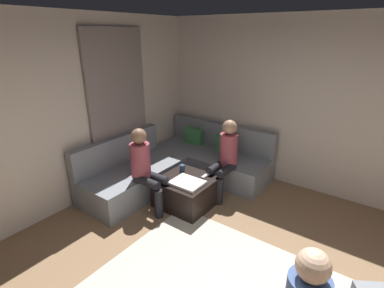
# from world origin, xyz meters

# --- Properties ---
(wall_back) EXTENTS (6.00, 0.12, 2.70)m
(wall_back) POSITION_xyz_m (0.00, 2.94, 1.35)
(wall_back) COLOR beige
(wall_back) RESTS_ON ground_plane
(wall_left) EXTENTS (0.12, 6.00, 2.70)m
(wall_left) POSITION_xyz_m (-2.94, 0.00, 1.35)
(wall_left) COLOR beige
(wall_left) RESTS_ON ground_plane
(curtain_panel) EXTENTS (0.06, 1.10, 2.50)m
(curtain_panel) POSITION_xyz_m (-2.84, 1.30, 1.25)
(curtain_panel) COLOR gray
(curtain_panel) RESTS_ON ground_plane
(sectional_couch) EXTENTS (2.10, 2.55, 0.87)m
(sectional_couch) POSITION_xyz_m (-2.08, 1.88, 0.28)
(sectional_couch) COLOR gray
(sectional_couch) RESTS_ON ground_plane
(ottoman) EXTENTS (0.76, 0.76, 0.42)m
(ottoman) POSITION_xyz_m (-1.51, 1.34, 0.21)
(ottoman) COLOR black
(ottoman) RESTS_ON ground_plane
(folded_blanket) EXTENTS (0.44, 0.36, 0.04)m
(folded_blanket) POSITION_xyz_m (-1.41, 1.22, 0.44)
(folded_blanket) COLOR white
(folded_blanket) RESTS_ON ottoman
(coffee_mug) EXTENTS (0.08, 0.08, 0.10)m
(coffee_mug) POSITION_xyz_m (-1.73, 1.52, 0.47)
(coffee_mug) COLOR #334C72
(coffee_mug) RESTS_ON ottoman
(game_remote) EXTENTS (0.05, 0.15, 0.02)m
(game_remote) POSITION_xyz_m (-1.33, 1.56, 0.43)
(game_remote) COLOR white
(game_remote) RESTS_ON ottoman
(person_on_couch_back) EXTENTS (0.30, 0.60, 1.20)m
(person_on_couch_back) POSITION_xyz_m (-1.22, 1.93, 0.66)
(person_on_couch_back) COLOR black
(person_on_couch_back) RESTS_ON ground_plane
(person_on_couch_side) EXTENTS (0.60, 0.30, 1.20)m
(person_on_couch_side) POSITION_xyz_m (-1.93, 0.94, 0.66)
(person_on_couch_side) COLOR black
(person_on_couch_side) RESTS_ON ground_plane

